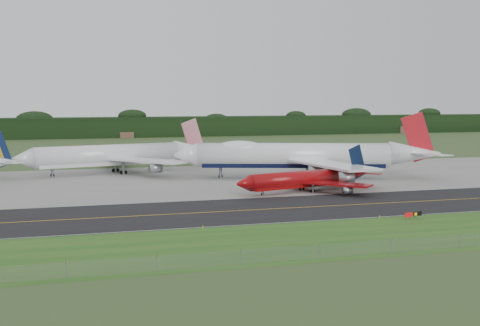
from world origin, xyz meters
The scene contains 14 objects.
ground centered at (0.00, 0.00, 0.00)m, with size 600.00×600.00×0.00m, color #344922.
grass_verge centered at (0.00, -35.00, 0.01)m, with size 400.00×30.00×0.01m, color #225218.
taxiway centered at (0.00, -4.00, 0.01)m, with size 400.00×32.00×0.02m, color black.
apron centered at (0.00, 51.00, 0.01)m, with size 400.00×78.00×0.01m, color gray.
taxiway_centreline centered at (0.00, -4.00, 0.03)m, with size 400.00×0.40×0.00m, color gold.
taxiway_edge_line centered at (0.00, -19.50, 0.03)m, with size 400.00×0.25×0.00m, color silver.
perimeter_fence centered at (0.00, -48.00, 1.10)m, with size 320.00×0.10×320.00m.
horizon_treeline centered at (0.00, 273.76, 5.47)m, with size 700.00×25.00×12.00m.
jet_ba_747 centered at (17.79, 44.54, 6.71)m, with size 76.28×61.54×19.70m.
jet_red_737 centered at (8.33, 18.91, 3.13)m, with size 41.19×32.83×11.30m.
jet_star_tail centered at (-32.30, 74.79, 5.63)m, with size 63.54×52.20×16.90m.
taxiway_sign centered at (12.62, -23.98, 1.05)m, with size 4.36×1.23×1.48m.
edge_marker_left centered at (-28.69, -20.50, 0.25)m, with size 0.16×0.16×0.50m, color yellow.
edge_marker_center centered at (7.22, -20.50, 0.25)m, with size 0.16×0.16×0.50m, color yellow.
Camera 1 is at (-57.49, -136.59, 23.55)m, focal length 50.00 mm.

